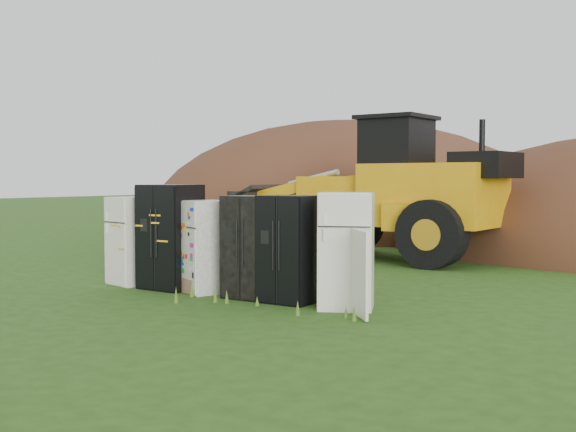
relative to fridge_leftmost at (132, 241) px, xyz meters
name	(u,v)px	position (x,y,z in m)	size (l,w,h in m)	color
ground	(231,295)	(2.51, 0.04, -0.87)	(120.00, 120.00, 0.00)	#294713
fridge_leftmost	(132,241)	(0.00, 0.00, 0.00)	(0.77, 0.74, 1.75)	white
fridge_black_side	(170,237)	(1.04, 0.01, 0.13)	(1.04, 0.82, 2.00)	black
fridge_sticker	(205,247)	(1.91, 0.02, -0.02)	(0.76, 0.70, 1.71)	white
fridge_dark_mid	(254,247)	(3.01, 0.04, 0.03)	(0.93, 0.75, 1.81)	black
fridge_black_right	(290,249)	(3.77, 0.05, 0.04)	(0.91, 0.76, 1.83)	black
fridge_open_door	(346,251)	(4.87, 0.08, 0.07)	(0.86, 0.79, 1.89)	white
wheel_loader	(365,188)	(1.48, 7.03, 0.99)	(7.72, 3.13, 3.74)	gold
dirt_mound_left	(341,230)	(-4.14, 15.40, -0.87)	(17.79, 13.35, 8.93)	#4D2A18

